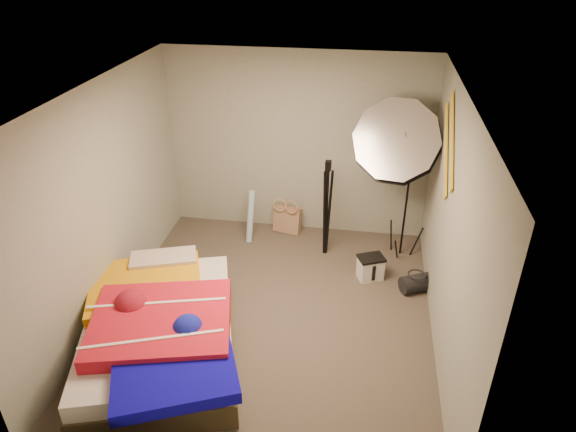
% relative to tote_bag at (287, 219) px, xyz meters
% --- Properties ---
extents(floor, '(4.00, 4.00, 0.00)m').
position_rel_tote_bag_xyz_m(floor, '(0.11, -1.84, -0.19)').
color(floor, '#4E473B').
rests_on(floor, ground).
extents(ceiling, '(4.00, 4.00, 0.00)m').
position_rel_tote_bag_xyz_m(ceiling, '(0.11, -1.84, 2.31)').
color(ceiling, silver).
rests_on(ceiling, wall_back).
extents(wall_back, '(3.50, 0.00, 3.50)m').
position_rel_tote_bag_xyz_m(wall_back, '(0.11, 0.16, 1.06)').
color(wall_back, gray).
rests_on(wall_back, floor).
extents(wall_front, '(3.50, 0.00, 3.50)m').
position_rel_tote_bag_xyz_m(wall_front, '(0.11, -3.84, 1.06)').
color(wall_front, gray).
rests_on(wall_front, floor).
extents(wall_left, '(0.00, 4.00, 4.00)m').
position_rel_tote_bag_xyz_m(wall_left, '(-1.64, -1.84, 1.06)').
color(wall_left, gray).
rests_on(wall_left, floor).
extents(wall_right, '(0.00, 4.00, 4.00)m').
position_rel_tote_bag_xyz_m(wall_right, '(1.86, -1.84, 1.06)').
color(wall_right, gray).
rests_on(wall_right, floor).
extents(tote_bag, '(0.41, 0.25, 0.40)m').
position_rel_tote_bag_xyz_m(tote_bag, '(0.00, 0.00, 0.00)').
color(tote_bag, '#A48162').
rests_on(tote_bag, floor).
extents(wrapping_roll, '(0.15, 0.22, 0.73)m').
position_rel_tote_bag_xyz_m(wrapping_roll, '(-0.45, -0.31, 0.17)').
color(wrapping_roll, '#5B9BBD').
rests_on(wrapping_roll, floor).
extents(camera_case, '(0.34, 0.30, 0.29)m').
position_rel_tote_bag_xyz_m(camera_case, '(1.18, -0.95, -0.05)').
color(camera_case, silver).
rests_on(camera_case, floor).
extents(duffel_bag, '(0.41, 0.34, 0.21)m').
position_rel_tote_bag_xyz_m(duffel_bag, '(1.72, -1.12, -0.09)').
color(duffel_bag, black).
rests_on(duffel_bag, floor).
extents(wall_stripe_upper, '(0.02, 0.91, 0.78)m').
position_rel_tote_bag_xyz_m(wall_stripe_upper, '(1.84, -1.24, 1.76)').
color(wall_stripe_upper, gold).
rests_on(wall_stripe_upper, wall_right).
extents(wall_stripe_lower, '(0.02, 0.91, 0.78)m').
position_rel_tote_bag_xyz_m(wall_stripe_lower, '(1.84, -0.99, 1.56)').
color(wall_stripe_lower, gold).
rests_on(wall_stripe_lower, wall_right).
extents(bed, '(2.03, 2.43, 0.60)m').
position_rel_tote_bag_xyz_m(bed, '(-0.85, -2.57, 0.11)').
color(bed, '#443823').
rests_on(bed, floor).
extents(photo_umbrella, '(1.36, 1.06, 2.21)m').
position_rel_tote_bag_xyz_m(photo_umbrella, '(1.37, -0.42, 1.39)').
color(photo_umbrella, black).
rests_on(photo_umbrella, floor).
extents(camera_tripod, '(0.08, 0.08, 1.32)m').
position_rel_tote_bag_xyz_m(camera_tripod, '(0.58, -0.46, 0.56)').
color(camera_tripod, black).
rests_on(camera_tripod, floor).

